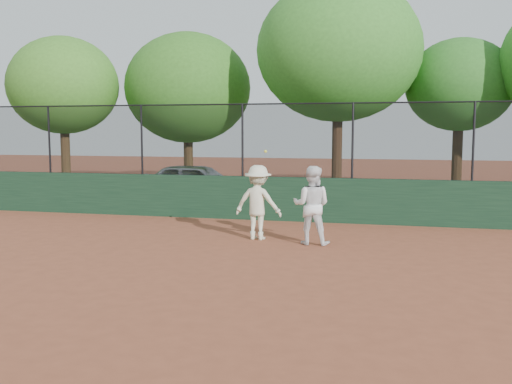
% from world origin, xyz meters
% --- Properties ---
extents(ground, '(80.00, 80.00, 0.00)m').
position_xyz_m(ground, '(0.00, 0.00, 0.00)').
color(ground, brown).
rests_on(ground, ground).
extents(back_wall, '(26.00, 0.20, 1.20)m').
position_xyz_m(back_wall, '(0.00, 6.00, 0.60)').
color(back_wall, '#193822').
rests_on(back_wall, ground).
extents(grass_strip, '(36.00, 12.00, 0.01)m').
position_xyz_m(grass_strip, '(0.00, 12.00, 0.00)').
color(grass_strip, '#314E18').
rests_on(grass_strip, ground).
extents(parked_car, '(4.17, 1.73, 1.41)m').
position_xyz_m(parked_car, '(-2.63, 8.34, 0.71)').
color(parked_car, '#9FA4A8').
rests_on(parked_car, ground).
extents(player_second, '(0.85, 0.67, 1.71)m').
position_xyz_m(player_second, '(1.85, 2.98, 0.86)').
color(player_second, white).
rests_on(player_second, ground).
extents(player_main, '(1.16, 0.82, 2.05)m').
position_xyz_m(player_main, '(0.59, 3.24, 0.85)').
color(player_main, beige).
rests_on(player_main, ground).
extents(fence_assembly, '(26.00, 0.06, 2.00)m').
position_xyz_m(fence_assembly, '(-0.03, 6.00, 2.24)').
color(fence_assembly, black).
rests_on(fence_assembly, back_wall).
extents(tree_0, '(4.28, 3.90, 6.02)m').
position_xyz_m(tree_0, '(-8.82, 10.55, 4.15)').
color(tree_0, '#4D341B').
rests_on(tree_0, ground).
extents(tree_1, '(4.90, 4.46, 6.21)m').
position_xyz_m(tree_1, '(-4.26, 11.86, 4.08)').
color(tree_1, '#432E17').
rests_on(tree_1, ground).
extents(tree_2, '(5.64, 5.13, 7.62)m').
position_xyz_m(tree_2, '(1.64, 10.75, 5.17)').
color(tree_2, '#402717').
rests_on(tree_2, ground).
extents(tree_3, '(3.72, 3.38, 5.64)m').
position_xyz_m(tree_3, '(5.73, 11.94, 4.01)').
color(tree_3, '#382412').
rests_on(tree_3, ground).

